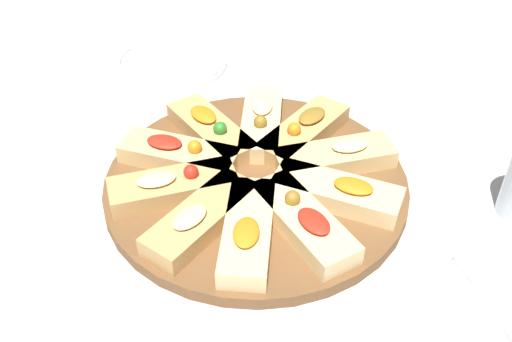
# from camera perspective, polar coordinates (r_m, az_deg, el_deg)

# --- Properties ---
(ground_plane) EXTENTS (3.00, 3.00, 0.00)m
(ground_plane) POSITION_cam_1_polar(r_m,az_deg,el_deg) (0.87, 0.00, -1.66)
(ground_plane) COLOR silver
(serving_board) EXTENTS (0.43, 0.43, 0.02)m
(serving_board) POSITION_cam_1_polar(r_m,az_deg,el_deg) (0.86, 0.00, -1.20)
(serving_board) COLOR brown
(serving_board) RESTS_ON ground_plane
(focaccia_slice_0) EXTENTS (0.18, 0.07, 0.04)m
(focaccia_slice_0) POSITION_cam_1_polar(r_m,az_deg,el_deg) (0.94, 0.52, 4.69)
(focaccia_slice_0) COLOR #E5C689
(focaccia_slice_0) RESTS_ON serving_board
(focaccia_slice_1) EXTENTS (0.18, 0.15, 0.04)m
(focaccia_slice_1) POSITION_cam_1_polar(r_m,az_deg,el_deg) (0.92, -4.29, 3.90)
(focaccia_slice_1) COLOR tan
(focaccia_slice_1) RESTS_ON serving_board
(focaccia_slice_2) EXTENTS (0.11, 0.18, 0.04)m
(focaccia_slice_2) POSITION_cam_1_polar(r_m,az_deg,el_deg) (0.88, -7.37, 1.62)
(focaccia_slice_2) COLOR #DBB775
(focaccia_slice_2) RESTS_ON serving_board
(focaccia_slice_3) EXTENTS (0.10, 0.18, 0.04)m
(focaccia_slice_3) POSITION_cam_1_polar(r_m,az_deg,el_deg) (0.83, -7.92, -1.42)
(focaccia_slice_3) COLOR tan
(focaccia_slice_3) RESTS_ON serving_board
(focaccia_slice_4) EXTENTS (0.17, 0.15, 0.04)m
(focaccia_slice_4) POSITION_cam_1_polar(r_m,az_deg,el_deg) (0.78, -5.26, -4.47)
(focaccia_slice_4) COLOR tan
(focaccia_slice_4) RESTS_ON serving_board
(focaccia_slice_5) EXTENTS (0.18, 0.08, 0.04)m
(focaccia_slice_5) POSITION_cam_1_polar(r_m,az_deg,el_deg) (0.76, -0.78, -5.70)
(focaccia_slice_5) COLOR #E5C689
(focaccia_slice_5) RESTS_ON serving_board
(focaccia_slice_6) EXTENTS (0.18, 0.14, 0.04)m
(focaccia_slice_6) POSITION_cam_1_polar(r_m,az_deg,el_deg) (0.77, 4.54, -4.75)
(focaccia_slice_6) COLOR #E5C689
(focaccia_slice_6) RESTS_ON serving_board
(focaccia_slice_7) EXTENTS (0.12, 0.18, 0.04)m
(focaccia_slice_7) POSITION_cam_1_polar(r_m,az_deg,el_deg) (0.82, 7.77, -1.99)
(focaccia_slice_7) COLOR #E5C689
(focaccia_slice_7) RESTS_ON serving_board
(focaccia_slice_8) EXTENTS (0.10, 0.18, 0.04)m
(focaccia_slice_8) POSITION_cam_1_polar(r_m,az_deg,el_deg) (0.88, 7.58, 1.33)
(focaccia_slice_8) COLOR #DBB775
(focaccia_slice_8) RESTS_ON serving_board
(focaccia_slice_9) EXTENTS (0.17, 0.15, 0.04)m
(focaccia_slice_9) POSITION_cam_1_polar(r_m,az_deg,el_deg) (0.92, 4.55, 3.79)
(focaccia_slice_9) COLOR tan
(focaccia_slice_9) RESTS_ON serving_board
(plate_right) EXTENTS (0.21, 0.21, 0.02)m
(plate_right) POSITION_cam_1_polar(r_m,az_deg,el_deg) (1.16, -8.13, 10.22)
(plate_right) COLOR white
(plate_right) RESTS_ON ground_plane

